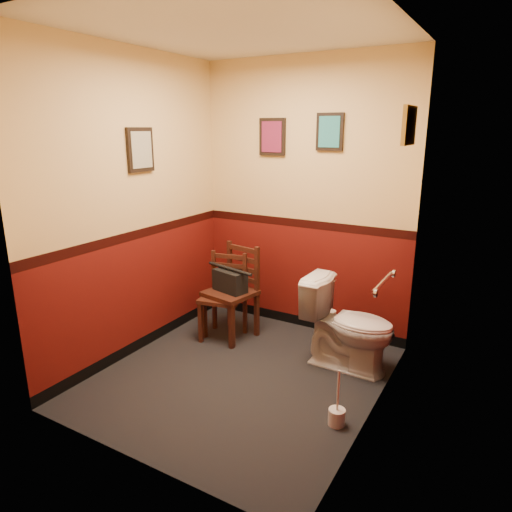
{
  "coord_description": "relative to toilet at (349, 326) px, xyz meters",
  "views": [
    {
      "loc": [
        1.83,
        -2.93,
        2.03
      ],
      "look_at": [
        0.0,
        0.25,
        1.0
      ],
      "focal_mm": 32.0,
      "sensor_mm": 36.0,
      "label": 1
    }
  ],
  "objects": [
    {
      "name": "framed_print_left",
      "position": [
        -1.8,
        -0.5,
        1.46
      ],
      "size": [
        0.04,
        0.3,
        0.38
      ],
      "color": "black",
      "rests_on": "wall_left"
    },
    {
      "name": "chair_right",
      "position": [
        -1.21,
        0.04,
        0.07
      ],
      "size": [
        0.5,
        0.5,
        0.93
      ],
      "rotation": [
        0.0,
        0.0,
        -0.18
      ],
      "color": "#3E1B12",
      "rests_on": "floor"
    },
    {
      "name": "toilet_brush",
      "position": [
        0.21,
        -0.83,
        -0.32
      ],
      "size": [
        0.12,
        0.12,
        0.43
      ],
      "color": "silver",
      "rests_on": "floor"
    },
    {
      "name": "framed_print_back_b",
      "position": [
        -0.47,
        0.57,
        1.61
      ],
      "size": [
        0.26,
        0.04,
        0.34
      ],
      "color": "black",
      "rests_on": "wall_back"
    },
    {
      "name": "framed_print_right",
      "position": [
        0.36,
        -0.0,
        1.66
      ],
      "size": [
        0.04,
        0.34,
        0.28
      ],
      "color": "olive",
      "rests_on": "wall_right"
    },
    {
      "name": "toilet",
      "position": [
        0.0,
        0.0,
        0.0
      ],
      "size": [
        0.81,
        0.46,
        0.78
      ],
      "primitive_type": "imported",
      "rotation": [
        0.0,
        0.0,
        1.55
      ],
      "color": "white",
      "rests_on": "floor"
    },
    {
      "name": "chair_left",
      "position": [
        -1.28,
        -0.02,
        0.03
      ],
      "size": [
        0.46,
        0.46,
        0.85
      ],
      "rotation": [
        0.0,
        0.0,
        0.19
      ],
      "color": "#3E1B12",
      "rests_on": "floor"
    },
    {
      "name": "wall_front",
      "position": [
        -0.72,
        -1.8,
        0.96
      ],
      "size": [
        2.2,
        0.0,
        2.7
      ],
      "primitive_type": "cube",
      "rotation": [
        -1.57,
        0.0,
        0.0
      ],
      "color": "#59100C",
      "rests_on": "ground"
    },
    {
      "name": "ceiling",
      "position": [
        -0.72,
        -0.6,
        2.31
      ],
      "size": [
        2.2,
        2.4,
        0.0
      ],
      "primitive_type": "cube",
      "rotation": [
        3.14,
        0.0,
        0.0
      ],
      "color": "silver",
      "rests_on": "ground"
    },
    {
      "name": "grab_bar",
      "position": [
        0.35,
        -0.35,
        0.56
      ],
      "size": [
        0.05,
        0.56,
        0.06
      ],
      "color": "silver",
      "rests_on": "wall_right"
    },
    {
      "name": "framed_print_back_a",
      "position": [
        -1.07,
        0.57,
        1.56
      ],
      "size": [
        0.28,
        0.04,
        0.36
      ],
      "color": "black",
      "rests_on": "wall_back"
    },
    {
      "name": "tp_stack",
      "position": [
        -0.32,
        0.42,
        -0.26
      ],
      "size": [
        0.24,
        0.15,
        0.32
      ],
      "color": "silver",
      "rests_on": "floor"
    },
    {
      "name": "wall_left",
      "position": [
        -1.82,
        -0.6,
        0.96
      ],
      "size": [
        0.0,
        2.4,
        2.7
      ],
      "primitive_type": "cube",
      "rotation": [
        1.57,
        0.0,
        1.57
      ],
      "color": "#59100C",
      "rests_on": "ground"
    },
    {
      "name": "floor",
      "position": [
        -0.72,
        -0.6,
        -0.39
      ],
      "size": [
        2.2,
        2.4,
        0.0
      ],
      "primitive_type": "cube",
      "color": "black",
      "rests_on": "ground"
    },
    {
      "name": "handbag",
      "position": [
        -1.22,
        0.0,
        0.2
      ],
      "size": [
        0.37,
        0.24,
        0.25
      ],
      "rotation": [
        0.0,
        0.0,
        -0.24
      ],
      "color": "black",
      "rests_on": "chair_right"
    },
    {
      "name": "wall_right",
      "position": [
        0.38,
        -0.6,
        0.96
      ],
      "size": [
        0.0,
        2.4,
        2.7
      ],
      "primitive_type": "cube",
      "rotation": [
        1.57,
        0.0,
        -1.57
      ],
      "color": "#59100C",
      "rests_on": "ground"
    },
    {
      "name": "wall_back",
      "position": [
        -0.72,
        0.6,
        0.96
      ],
      "size": [
        2.2,
        0.0,
        2.7
      ],
      "primitive_type": "cube",
      "rotation": [
        1.57,
        0.0,
        0.0
      ],
      "color": "#59100C",
      "rests_on": "ground"
    }
  ]
}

